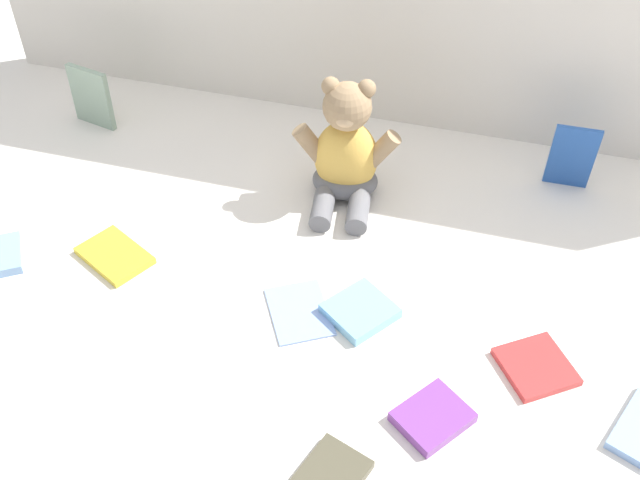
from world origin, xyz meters
TOP-DOWN VIEW (x-y plane):
  - ground_plane at (0.00, 0.00)m, footprint 3.20×3.20m
  - teddy_bear at (-0.03, 0.14)m, footprint 0.20×0.19m
  - book_case_1 at (0.07, -0.15)m, footprint 0.13×0.13m
  - book_case_2 at (-0.36, -0.14)m, footprint 0.15×0.13m
  - book_case_3 at (-0.02, -0.17)m, footprint 0.14×0.15m
  - book_case_4 at (0.37, 0.27)m, footprint 0.08×0.03m
  - book_case_5 at (0.35, -0.18)m, footprint 0.14×0.14m
  - book_case_6 at (0.10, -0.44)m, footprint 0.10×0.11m
  - book_case_8 at (-0.59, 0.22)m, footprint 0.10×0.04m
  - book_case_9 at (0.21, -0.31)m, footprint 0.12×0.13m

SIDE VIEW (x-z plane):
  - ground_plane at x=0.00m, z-range 0.00..0.00m
  - book_case_3 at x=-0.02m, z-range 0.00..0.01m
  - book_case_5 at x=0.35m, z-range 0.00..0.01m
  - book_case_2 at x=-0.36m, z-range 0.00..0.01m
  - book_case_6 at x=0.10m, z-range 0.00..0.01m
  - book_case_9 at x=0.21m, z-range 0.00..0.02m
  - book_case_1 at x=0.07m, z-range 0.00..0.02m
  - book_case_8 at x=-0.59m, z-range 0.00..0.13m
  - book_case_4 at x=0.37m, z-range 0.00..0.14m
  - teddy_bear at x=-0.03m, z-range -0.03..0.21m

